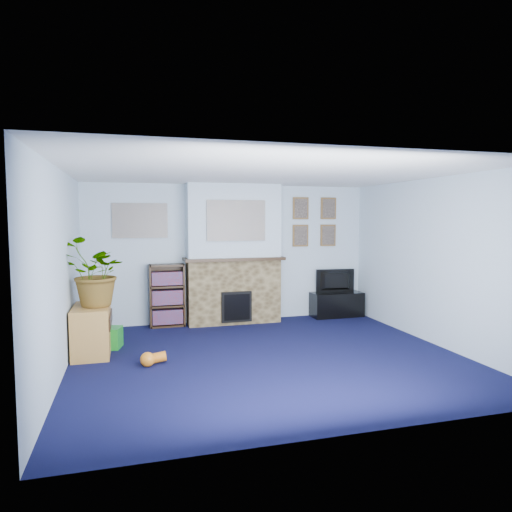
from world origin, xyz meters
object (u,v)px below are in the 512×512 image
object	(u,v)px
sideboard	(92,328)
television	(336,281)
tv_stand	(337,304)
bookshelf	(167,297)

from	to	relation	value
sideboard	television	bearing A→B (deg)	17.23
television	sideboard	bearing A→B (deg)	22.43
tv_stand	bookshelf	distance (m)	3.10
bookshelf	sideboard	world-z (taller)	bookshelf
television	sideboard	xyz separation A→B (m)	(-4.19, -1.30, -0.31)
television	bookshelf	bearing A→B (deg)	4.15
sideboard	tv_stand	bearing A→B (deg)	16.98
television	sideboard	size ratio (longest dim) A/B	0.88
bookshelf	television	bearing A→B (deg)	-1.05
tv_stand	bookshelf	xyz separation A→B (m)	(-3.09, 0.08, 0.28)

